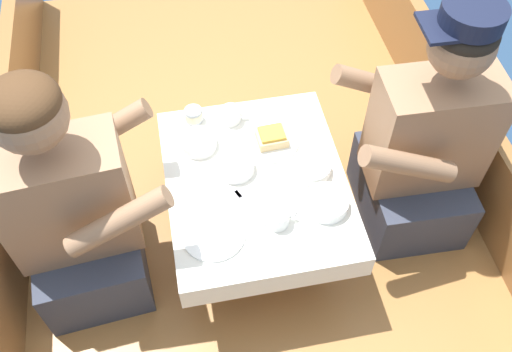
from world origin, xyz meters
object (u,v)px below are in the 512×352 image
object	(u,v)px
tin_can	(193,115)
person_starboard	(424,147)
sandwich	(272,137)
coffee_cup_port	(278,217)
coffee_cup_starboard	(231,115)
person_port	(75,213)

from	to	relation	value
tin_can	person_starboard	bearing A→B (deg)	-21.39
sandwich	coffee_cup_port	size ratio (longest dim) A/B	1.04
coffee_cup_port	person_starboard	bearing A→B (deg)	18.81
coffee_cup_starboard	tin_can	size ratio (longest dim) A/B	1.50
person_starboard	sandwich	size ratio (longest dim) A/B	8.95
person_starboard	tin_can	distance (m)	0.84
person_port	tin_can	distance (m)	0.56
sandwich	coffee_cup_starboard	world-z (taller)	coffee_cup_starboard
person_port	coffee_cup_starboard	xyz separation A→B (m)	(0.57, 0.33, 0.01)
coffee_cup_port	tin_can	distance (m)	0.54
sandwich	coffee_cup_port	world-z (taller)	coffee_cup_port
coffee_cup_port	tin_can	bearing A→B (deg)	112.81
person_port	sandwich	world-z (taller)	person_port
person_starboard	tin_can	bearing A→B (deg)	-19.34
coffee_cup_port	coffee_cup_starboard	world-z (taller)	same
person_port	person_starboard	xyz separation A→B (m)	(1.22, 0.05, 0.00)
person_port	coffee_cup_starboard	world-z (taller)	person_port
coffee_cup_port	coffee_cup_starboard	distance (m)	0.48
coffee_cup_port	person_port	bearing A→B (deg)	167.42
person_port	tin_can	bearing A→B (deg)	34.59
person_starboard	sandwich	bearing A→B (deg)	-13.27
person_port	person_starboard	bearing A→B (deg)	-2.54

